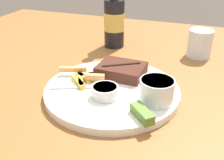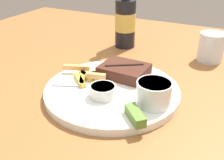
% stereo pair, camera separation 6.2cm
% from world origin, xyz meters
% --- Properties ---
extents(dining_table, '(1.55, 1.39, 0.73)m').
position_xyz_m(dining_table, '(0.00, 0.00, 0.68)').
color(dining_table, '#935B2D').
rests_on(dining_table, ground_plane).
extents(dinner_plate, '(0.32, 0.32, 0.02)m').
position_xyz_m(dinner_plate, '(0.00, 0.00, 0.74)').
color(dinner_plate, white).
rests_on(dinner_plate, dining_table).
extents(steak_portion, '(0.12, 0.10, 0.03)m').
position_xyz_m(steak_portion, '(0.00, 0.07, 0.77)').
color(steak_portion, '#472319').
rests_on(steak_portion, dinner_plate).
extents(fries_pile, '(0.13, 0.11, 0.02)m').
position_xyz_m(fries_pile, '(-0.08, 0.02, 0.76)').
color(fries_pile, gold).
rests_on(fries_pile, dinner_plate).
extents(coleslaw_cup, '(0.08, 0.08, 0.05)m').
position_xyz_m(coleslaw_cup, '(0.11, -0.03, 0.78)').
color(coleslaw_cup, white).
rests_on(coleslaw_cup, dinner_plate).
extents(dipping_sauce_cup, '(0.06, 0.06, 0.03)m').
position_xyz_m(dipping_sauce_cup, '(0.00, -0.05, 0.77)').
color(dipping_sauce_cup, silver).
rests_on(dipping_sauce_cup, dinner_plate).
extents(pickle_spear, '(0.06, 0.06, 0.02)m').
position_xyz_m(pickle_spear, '(0.10, -0.10, 0.76)').
color(pickle_spear, '#567A2D').
rests_on(pickle_spear, dinner_plate).
extents(fork_utensil, '(0.13, 0.06, 0.00)m').
position_xyz_m(fork_utensil, '(-0.08, -0.03, 0.75)').
color(fork_utensil, '#B7B7BC').
rests_on(fork_utensil, dinner_plate).
extents(beer_bottle, '(0.07, 0.07, 0.26)m').
position_xyz_m(beer_bottle, '(-0.11, 0.32, 0.83)').
color(beer_bottle, black).
rests_on(beer_bottle, dining_table).
extents(drinking_glass, '(0.08, 0.08, 0.09)m').
position_xyz_m(drinking_glass, '(0.18, 0.32, 0.78)').
color(drinking_glass, silver).
rests_on(drinking_glass, dining_table).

